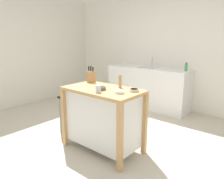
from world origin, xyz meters
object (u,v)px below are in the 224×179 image
kitchen_island (103,116)px  bowl_stoneware_deep (134,90)px  knife_block (91,77)px  bowl_ceramic_small (120,92)px  trash_bin (72,114)px  pepper_grinder (120,81)px  bowl_ceramic_wide (101,88)px  sink_faucet (152,62)px  bottle_dish_soap (186,67)px  drinking_cup (98,89)px

kitchen_island → bowl_stoneware_deep: bearing=18.2°
knife_block → bowl_ceramic_small: size_ratio=2.13×
trash_bin → pepper_grinder: bearing=6.9°
bowl_ceramic_small → bowl_ceramic_wide: bearing=-177.2°
bowl_stoneware_deep → sink_faucet: bearing=114.0°
sink_faucet → bottle_dish_soap: (0.84, -0.12, -0.03)m
bowl_ceramic_small → pepper_grinder: bearing=126.7°
kitchen_island → bowl_ceramic_small: size_ratio=9.13×
knife_block → trash_bin: (-0.36, -0.12, -0.67)m
bowl_ceramic_small → pepper_grinder: pepper_grinder is taller
bottle_dish_soap → knife_block: bearing=-110.7°
kitchen_island → bottle_dish_soap: bearing=81.7°
bowl_ceramic_small → bottle_dish_soap: bottle_dish_soap is taller
bowl_ceramic_small → drinking_cup: (-0.23, -0.14, 0.03)m
bowl_ceramic_small → sink_faucet: (-0.86, 2.33, 0.11)m
bowl_ceramic_small → trash_bin: (-1.12, 0.14, -0.60)m
drinking_cup → bowl_ceramic_wide: bearing=118.8°
kitchen_island → drinking_cup: size_ratio=11.77×
pepper_grinder → trash_bin: (-0.93, -0.11, -0.67)m
bowl_stoneware_deep → drinking_cup: (-0.32, -0.34, 0.03)m
bowl_stoneware_deep → drinking_cup: size_ratio=1.35×
knife_block → bowl_ceramic_small: (0.76, -0.26, -0.07)m
bowl_ceramic_small → sink_faucet: bearing=110.4°
bowl_ceramic_small → bottle_dish_soap: 2.21m
drinking_cup → bottle_dish_soap: bottle_dish_soap is taller
bowl_ceramic_small → kitchen_island: bearing=170.5°
kitchen_island → bottle_dish_soap: (0.31, 2.16, 0.49)m
trash_bin → kitchen_island: bearing=-6.2°
knife_block → sink_faucet: size_ratio=1.16×
sink_faucet → drinking_cup: bearing=-75.6°
kitchen_island → drinking_cup: bearing=-62.2°
knife_block → trash_bin: bearing=-161.9°
bowl_ceramic_wide → bottle_dish_soap: (0.28, 2.23, 0.07)m
pepper_grinder → trash_bin: size_ratio=0.30×
bowl_stoneware_deep → pepper_grinder: bearing=167.8°
drinking_cup → trash_bin: (-0.89, 0.28, -0.63)m
bowl_ceramic_small → knife_block: bearing=161.2°
pepper_grinder → bowl_stoneware_deep: bearing=-12.2°
kitchen_island → drinking_cup: 0.49m
bowl_ceramic_wide → pepper_grinder: (0.11, 0.27, 0.06)m
bowl_ceramic_small → bottle_dish_soap: bearing=90.5°
drinking_cup → pepper_grinder: pepper_grinder is taller
sink_faucet → bottle_dish_soap: size_ratio=1.31×
bowl_ceramic_small → trash_bin: bearing=172.8°
bowl_ceramic_wide → bowl_ceramic_small: bearing=2.8°
sink_faucet → knife_block: bearing=-87.1°
bowl_ceramic_wide → sink_faucet: (-0.56, 2.34, 0.11)m
kitchen_island → drinking_cup: (0.10, -0.20, 0.44)m
kitchen_island → bowl_stoneware_deep: (0.42, 0.14, 0.41)m
bowl_ceramic_wide → bottle_dish_soap: size_ratio=0.80×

